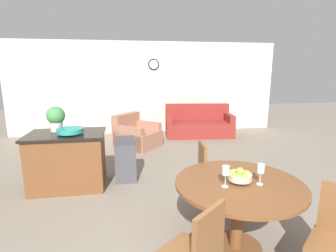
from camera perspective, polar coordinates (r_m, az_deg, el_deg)
name	(u,v)px	position (r m, az deg, el deg)	size (l,w,h in m)	color
wall_back	(147,88)	(7.97, -4.62, 8.28)	(8.00, 0.09, 2.70)	beige
dining_table	(238,198)	(2.88, 15.06, -14.90)	(1.31, 1.31, 0.77)	brown
dining_chair_far_side	(210,173)	(3.66, 9.21, -9.98)	(0.45, 0.45, 0.92)	brown
fruit_bowl	(240,176)	(2.78, 15.34, -10.39)	(0.24, 0.24, 0.16)	#B7B29E
wine_glass_left	(226,171)	(2.62, 12.43, -9.62)	(0.07, 0.07, 0.21)	silver
wine_glass_right	(261,169)	(2.76, 19.56, -8.88)	(0.07, 0.07, 0.21)	silver
kitchen_island	(68,160)	(4.56, -20.94, -6.94)	(1.18, 0.80, 0.90)	brown
teal_bowl	(70,131)	(4.33, -20.52, -0.95)	(0.40, 0.40, 0.09)	teal
potted_plant	(56,117)	(4.61, -23.22, 1.73)	(0.29, 0.29, 0.40)	beige
trash_bin	(126,160)	(4.57, -9.23, -7.24)	(0.35, 0.32, 0.76)	#47474C
couch	(198,125)	(7.70, 6.65, 0.19)	(1.99, 1.13, 0.89)	maroon
armchair	(136,136)	(6.57, -6.92, -2.08)	(1.27, 1.26, 0.81)	#A87056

